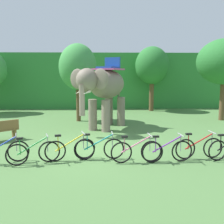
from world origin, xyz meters
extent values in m
plane|color=#4C753D|center=(0.00, 0.00, 0.00)|extent=(80.00, 80.00, 0.00)
cube|color=#338438|center=(0.00, 14.96, 2.31)|extent=(36.00, 6.00, 4.61)
cylinder|color=brown|center=(-1.08, 6.22, 1.04)|extent=(0.27, 0.27, 2.08)
ellipsoid|color=#3D8E42|center=(-1.08, 6.22, 3.32)|extent=(2.27, 2.27, 2.76)
cylinder|color=brown|center=(4.22, 10.68, 1.12)|extent=(0.35, 0.35, 2.25)
ellipsoid|color=#28702D|center=(4.22, 10.68, 3.55)|extent=(2.59, 2.59, 2.89)
cylinder|color=brown|center=(7.90, 6.29, 1.19)|extent=(0.33, 0.33, 2.37)
ellipsoid|color=gray|center=(0.68, 4.11, 2.35)|extent=(2.62, 3.22, 1.50)
cylinder|color=gray|center=(0.59, 3.14, 0.80)|extent=(0.44, 0.44, 1.60)
cylinder|color=gray|center=(-0.09, 3.51, 0.80)|extent=(0.44, 0.44, 1.60)
cylinder|color=gray|center=(1.45, 4.71, 0.80)|extent=(0.44, 0.44, 1.60)
cylinder|color=gray|center=(0.78, 5.08, 0.80)|extent=(0.44, 0.44, 1.60)
ellipsoid|color=gray|center=(-0.28, 2.36, 2.60)|extent=(1.41, 1.45, 1.10)
ellipsoid|color=gray|center=(0.34, 2.19, 2.65)|extent=(0.81, 0.54, 0.96)
ellipsoid|color=gray|center=(-0.75, 2.79, 2.65)|extent=(0.81, 0.54, 0.96)
cylinder|color=gray|center=(-0.50, 1.96, 1.70)|extent=(0.26, 0.26, 1.40)
cone|color=beige|center=(-0.28, 1.90, 2.05)|extent=(0.38, 0.55, 0.21)
cone|color=beige|center=(-0.67, 2.11, 2.05)|extent=(0.38, 0.55, 0.21)
cube|color=#BF4C8C|center=(0.73, 4.20, 3.13)|extent=(1.79, 1.78, 0.08)
cube|color=#1E4799|center=(0.73, 4.20, 3.22)|extent=(1.32, 1.40, 0.10)
cube|color=#1E4799|center=(0.97, 4.64, 3.50)|extent=(0.84, 0.52, 0.56)
cylinder|color=gray|center=(1.36, 5.36, 1.90)|extent=(0.08, 0.08, 0.90)
torus|color=black|center=(-2.33, -1.43, 0.36)|extent=(0.69, 0.27, 0.71)
cylinder|color=blue|center=(-2.83, -1.60, 0.60)|extent=(0.93, 0.35, 0.54)
cylinder|color=#9E9EA3|center=(-2.38, -1.45, 0.64)|extent=(0.03, 0.03, 0.55)
cylinder|color=#9E9EA3|center=(-2.38, -1.45, 0.91)|extent=(0.20, 0.50, 0.03)
torus|color=black|center=(-2.25, -1.84, 0.36)|extent=(0.69, 0.27, 0.71)
torus|color=black|center=(-1.30, -1.52, 0.36)|extent=(0.69, 0.27, 0.71)
cylinder|color=green|center=(-1.79, -1.69, 0.60)|extent=(0.93, 0.35, 0.54)
cylinder|color=green|center=(-2.15, -1.81, 0.61)|extent=(0.03, 0.03, 0.52)
cube|color=black|center=(-2.15, -1.81, 0.88)|extent=(0.22, 0.16, 0.06)
cylinder|color=#9E9EA3|center=(-1.34, -1.54, 0.64)|extent=(0.03, 0.03, 0.55)
cylinder|color=#9E9EA3|center=(-1.34, -1.54, 0.91)|extent=(0.19, 0.50, 0.03)
torus|color=black|center=(-1.11, -1.47, 0.36)|extent=(0.70, 0.25, 0.71)
torus|color=black|center=(-0.15, -1.19, 0.36)|extent=(0.70, 0.25, 0.71)
cylinder|color=yellow|center=(-0.65, -1.34, 0.60)|extent=(0.94, 0.31, 0.54)
cylinder|color=yellow|center=(-1.01, -1.44, 0.61)|extent=(0.03, 0.03, 0.52)
cube|color=black|center=(-1.01, -1.44, 0.88)|extent=(0.22, 0.15, 0.06)
cylinder|color=#9E9EA3|center=(-0.20, -1.21, 0.64)|extent=(0.03, 0.03, 0.55)
cylinder|color=#9E9EA3|center=(-0.20, -1.21, 0.91)|extent=(0.18, 0.51, 0.03)
torus|color=black|center=(-0.16, -1.32, 0.36)|extent=(0.71, 0.10, 0.71)
torus|color=black|center=(0.83, -1.25, 0.36)|extent=(0.71, 0.10, 0.71)
cylinder|color=teal|center=(0.31, -1.29, 0.60)|extent=(0.97, 0.11, 0.54)
cylinder|color=teal|center=(-0.06, -1.31, 0.61)|extent=(0.03, 0.03, 0.52)
cube|color=black|center=(-0.06, -1.31, 0.88)|extent=(0.21, 0.11, 0.06)
cylinder|color=#9E9EA3|center=(0.78, -1.25, 0.64)|extent=(0.03, 0.03, 0.55)
cylinder|color=#9E9EA3|center=(0.78, -1.25, 0.91)|extent=(0.07, 0.52, 0.03)
torus|color=black|center=(1.06, -1.69, 0.36)|extent=(0.71, 0.13, 0.71)
torus|color=black|center=(2.06, -1.57, 0.36)|extent=(0.71, 0.13, 0.71)
cylinder|color=pink|center=(1.53, -1.63, 0.60)|extent=(0.97, 0.16, 0.54)
cylinder|color=pink|center=(1.16, -1.68, 0.61)|extent=(0.03, 0.03, 0.52)
cube|color=black|center=(1.16, -1.68, 0.88)|extent=(0.21, 0.12, 0.06)
cylinder|color=#9E9EA3|center=(2.01, -1.58, 0.64)|extent=(0.03, 0.03, 0.55)
cylinder|color=#9E9EA3|center=(2.01, -1.58, 0.91)|extent=(0.09, 0.52, 0.03)
torus|color=black|center=(2.08, -1.68, 0.36)|extent=(0.71, 0.12, 0.71)
torus|color=black|center=(3.07, -1.58, 0.36)|extent=(0.71, 0.12, 0.71)
cylinder|color=purple|center=(2.55, -1.64, 0.60)|extent=(0.97, 0.14, 0.54)
cylinder|color=purple|center=(2.18, -1.67, 0.61)|extent=(0.03, 0.03, 0.52)
cube|color=black|center=(2.18, -1.67, 0.88)|extent=(0.21, 0.12, 0.06)
cylinder|color=#9E9EA3|center=(3.02, -1.59, 0.64)|extent=(0.03, 0.03, 0.55)
cylinder|color=#9E9EA3|center=(3.02, -1.59, 0.91)|extent=(0.08, 0.52, 0.03)
torus|color=black|center=(3.26, -1.35, 0.36)|extent=(0.71, 0.13, 0.71)
torus|color=black|center=(4.25, -1.23, 0.36)|extent=(0.71, 0.13, 0.71)
cylinder|color=red|center=(3.73, -1.30, 0.60)|extent=(0.97, 0.16, 0.54)
cylinder|color=red|center=(3.36, -1.34, 0.61)|extent=(0.03, 0.03, 0.52)
cube|color=black|center=(3.36, -1.34, 0.88)|extent=(0.21, 0.12, 0.06)
cylinder|color=#9E9EA3|center=(4.20, -1.24, 0.64)|extent=(0.03, 0.03, 0.55)
cylinder|color=#9E9EA3|center=(4.20, -1.24, 0.91)|extent=(0.09, 0.52, 0.03)
torus|color=black|center=(4.28, -1.55, 0.36)|extent=(0.70, 0.20, 0.71)
cylinder|color=black|center=(4.38, -1.53, 0.61)|extent=(0.03, 0.03, 0.52)
cube|color=black|center=(4.38, -1.53, 0.88)|extent=(0.22, 0.14, 0.06)
cube|color=brown|center=(-4.01, 1.41, 0.45)|extent=(1.41, 1.27, 0.06)
cube|color=brown|center=(-3.90, 1.27, 0.69)|extent=(1.19, 1.01, 0.40)
cube|color=brown|center=(-3.55, 1.80, 0.23)|extent=(0.29, 0.33, 0.45)
camera|label=1|loc=(0.52, -9.98, 2.88)|focal=42.44mm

